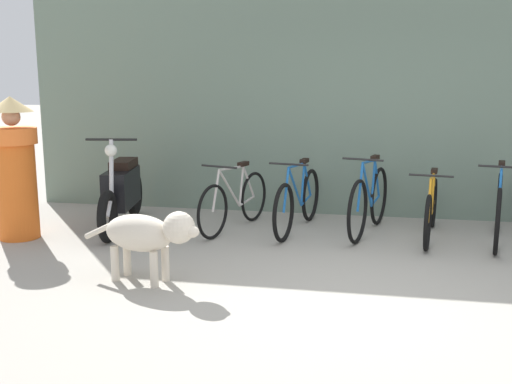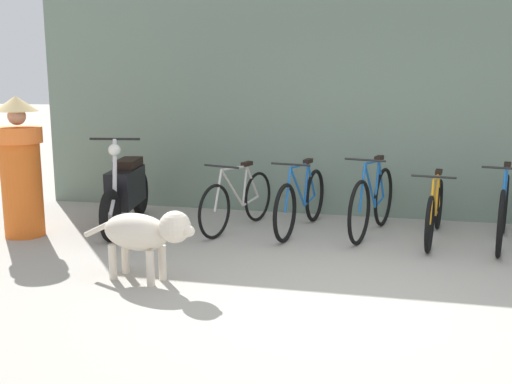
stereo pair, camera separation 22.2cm
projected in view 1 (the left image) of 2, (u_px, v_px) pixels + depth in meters
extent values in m
plane|color=#9E998E|center=(358.00, 299.00, 4.98)|extent=(60.00, 60.00, 0.00)
cube|color=slate|center=(368.00, 90.00, 7.72)|extent=(9.19, 0.20, 3.29)
torus|color=black|center=(213.00, 212.00, 6.75)|extent=(0.22, 0.61, 0.63)
torus|color=black|center=(254.00, 197.00, 7.60)|extent=(0.22, 0.61, 0.63)
cylinder|color=beige|center=(230.00, 189.00, 7.04)|extent=(0.17, 0.47, 0.52)
cylinder|color=beige|center=(241.00, 186.00, 7.29)|extent=(0.06, 0.13, 0.48)
cylinder|color=beige|center=(232.00, 168.00, 7.04)|extent=(0.19, 0.55, 0.06)
cylinder|color=beige|center=(247.00, 201.00, 7.45)|extent=(0.14, 0.36, 0.08)
cylinder|color=beige|center=(249.00, 182.00, 7.45)|extent=(0.11, 0.29, 0.44)
cylinder|color=beige|center=(216.00, 191.00, 6.77)|extent=(0.08, 0.17, 0.47)
cube|color=black|center=(243.00, 164.00, 7.28)|extent=(0.12, 0.19, 0.05)
cylinder|color=black|center=(219.00, 167.00, 6.78)|extent=(0.45, 0.16, 0.02)
torus|color=black|center=(284.00, 213.00, 6.63)|extent=(0.17, 0.66, 0.66)
torus|color=black|center=(310.00, 195.00, 7.61)|extent=(0.17, 0.66, 0.66)
cylinder|color=#1959A5|center=(295.00, 187.00, 6.97)|extent=(0.12, 0.53, 0.55)
cylinder|color=#1959A5|center=(303.00, 184.00, 7.26)|extent=(0.05, 0.14, 0.50)
cylinder|color=#1959A5|center=(297.00, 165.00, 6.97)|extent=(0.14, 0.61, 0.06)
cylinder|color=#1959A5|center=(306.00, 200.00, 7.43)|extent=(0.10, 0.40, 0.08)
cylinder|color=#1959A5|center=(307.00, 180.00, 7.43)|extent=(0.08, 0.32, 0.46)
cylinder|color=#1959A5|center=(286.00, 190.00, 6.66)|extent=(0.06, 0.19, 0.49)
cube|color=black|center=(304.00, 161.00, 7.25)|extent=(0.10, 0.19, 0.05)
cylinder|color=black|center=(289.00, 164.00, 6.68)|extent=(0.46, 0.11, 0.02)
torus|color=black|center=(358.00, 212.00, 6.57)|extent=(0.22, 0.71, 0.72)
torus|color=black|center=(379.00, 196.00, 7.41)|extent=(0.22, 0.71, 0.72)
cylinder|color=#1959A5|center=(367.00, 185.00, 6.85)|extent=(0.15, 0.47, 0.59)
cylinder|color=#1959A5|center=(373.00, 183.00, 7.10)|extent=(0.06, 0.13, 0.54)
cylinder|color=#1959A5|center=(369.00, 161.00, 6.84)|extent=(0.16, 0.54, 0.06)
cylinder|color=#1959A5|center=(375.00, 201.00, 7.26)|extent=(0.12, 0.36, 0.08)
cylinder|color=#1959A5|center=(377.00, 178.00, 7.25)|extent=(0.10, 0.29, 0.50)
cylinder|color=#1959A5|center=(360.00, 187.00, 6.58)|extent=(0.07, 0.17, 0.53)
cube|color=black|center=(375.00, 157.00, 7.08)|extent=(0.11, 0.19, 0.05)
cylinder|color=black|center=(363.00, 159.00, 6.59)|extent=(0.45, 0.14, 0.02)
torus|color=black|center=(428.00, 223.00, 6.30)|extent=(0.14, 0.61, 0.61)
torus|color=black|center=(434.00, 203.00, 7.29)|extent=(0.14, 0.61, 0.61)
cylinder|color=orange|center=(431.00, 197.00, 6.64)|extent=(0.11, 0.53, 0.50)
cylinder|color=orange|center=(433.00, 193.00, 6.93)|extent=(0.05, 0.14, 0.46)
cylinder|color=orange|center=(433.00, 176.00, 6.65)|extent=(0.12, 0.62, 0.06)
cylinder|color=orange|center=(433.00, 208.00, 7.11)|extent=(0.09, 0.41, 0.07)
cylinder|color=orange|center=(434.00, 188.00, 7.11)|extent=(0.08, 0.32, 0.43)
cylinder|color=orange|center=(429.00, 201.00, 6.33)|extent=(0.06, 0.19, 0.45)
cube|color=black|center=(434.00, 171.00, 6.93)|extent=(0.10, 0.19, 0.05)
cylinder|color=black|center=(431.00, 176.00, 6.35)|extent=(0.46, 0.09, 0.02)
torus|color=black|center=(497.00, 222.00, 6.15)|extent=(0.18, 0.70, 0.70)
torus|color=black|center=(499.00, 202.00, 7.10)|extent=(0.18, 0.70, 0.70)
cylinder|color=#1959A5|center=(500.00, 193.00, 6.48)|extent=(0.13, 0.51, 0.58)
cylinder|color=#1959A5|center=(500.00, 190.00, 6.75)|extent=(0.05, 0.13, 0.53)
cylinder|color=#1959A5|center=(502.00, 168.00, 6.47)|extent=(0.15, 0.59, 0.06)
cylinder|color=#1959A5|center=(498.00, 208.00, 6.92)|extent=(0.11, 0.39, 0.08)
cylinder|color=#1959A5|center=(500.00, 185.00, 6.92)|extent=(0.09, 0.31, 0.49)
cylinder|color=#1959A5|center=(499.00, 196.00, 6.18)|extent=(0.06, 0.18, 0.52)
cube|color=black|center=(502.00, 163.00, 6.74)|extent=(0.10, 0.19, 0.05)
cylinder|color=black|center=(502.00, 167.00, 6.19)|extent=(0.46, 0.11, 0.02)
torus|color=black|center=(108.00, 217.00, 6.61)|extent=(0.20, 0.60, 0.59)
torus|color=black|center=(134.00, 194.00, 7.89)|extent=(0.20, 0.60, 0.59)
cube|color=black|center=(121.00, 188.00, 7.21)|extent=(0.41, 0.87, 0.44)
cube|color=black|center=(124.00, 164.00, 7.31)|extent=(0.32, 0.57, 0.10)
cylinder|color=silver|center=(111.00, 167.00, 6.75)|extent=(0.07, 0.15, 0.63)
cylinder|color=silver|center=(110.00, 206.00, 6.69)|extent=(0.08, 0.23, 0.23)
cylinder|color=black|center=(111.00, 140.00, 6.74)|extent=(0.58, 0.12, 0.03)
sphere|color=silver|center=(111.00, 150.00, 6.73)|extent=(0.16, 0.16, 0.14)
ellipsoid|color=beige|center=(139.00, 233.00, 5.34)|extent=(0.73, 0.48, 0.33)
cylinder|color=beige|center=(165.00, 264.00, 5.39)|extent=(0.09, 0.09, 0.32)
cylinder|color=beige|center=(154.00, 270.00, 5.23)|extent=(0.09, 0.09, 0.32)
cylinder|color=beige|center=(127.00, 258.00, 5.56)|extent=(0.09, 0.09, 0.32)
cylinder|color=beige|center=(115.00, 264.00, 5.39)|extent=(0.09, 0.09, 0.32)
sphere|color=beige|center=(179.00, 228.00, 5.15)|extent=(0.34, 0.34, 0.28)
ellipsoid|color=beige|center=(191.00, 232.00, 5.11)|extent=(0.18, 0.15, 0.11)
cylinder|color=beige|center=(98.00, 231.00, 5.53)|extent=(0.30, 0.12, 0.18)
cylinder|color=orange|center=(16.00, 184.00, 6.74)|extent=(0.57, 0.57, 1.26)
cylinder|color=orange|center=(12.00, 136.00, 6.64)|extent=(0.67, 0.67, 0.18)
sphere|color=tan|center=(11.00, 117.00, 6.60)|extent=(0.26, 0.26, 0.20)
cone|color=tan|center=(10.00, 104.00, 6.57)|extent=(0.62, 0.62, 0.17)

